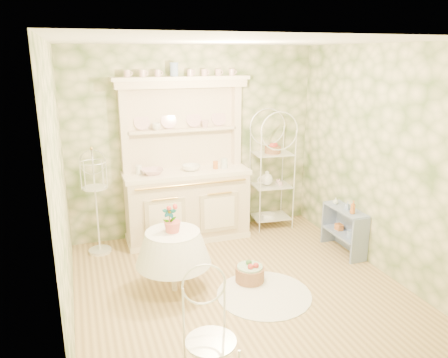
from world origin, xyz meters
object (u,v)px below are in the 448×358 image
object	(u,v)px
birdcage_stand	(96,199)
side_shelf	(344,229)
round_table	(174,259)
cafe_chair	(211,350)
floor_basket	(250,272)
bakers_rack	(272,173)
kitchen_dresser	(186,161)

from	to	relation	value
birdcage_stand	side_shelf	bearing A→B (deg)	-18.82
side_shelf	round_table	distance (m)	2.40
cafe_chair	floor_basket	distance (m)	1.79
floor_basket	round_table	bearing A→B (deg)	173.66
bakers_rack	round_table	size ratio (longest dim) A/B	2.17
side_shelf	round_table	bearing A→B (deg)	178.54
birdcage_stand	round_table	bearing A→B (deg)	-60.83
side_shelf	cafe_chair	xyz separation A→B (m)	(-2.45, -1.84, 0.05)
kitchen_dresser	bakers_rack	size ratio (longest dim) A/B	1.34
side_shelf	round_table	world-z (taller)	round_table
kitchen_dresser	birdcage_stand	bearing A→B (deg)	-177.02
kitchen_dresser	cafe_chair	world-z (taller)	kitchen_dresser
round_table	kitchen_dresser	bearing A→B (deg)	69.39
round_table	birdcage_stand	bearing A→B (deg)	119.17
round_table	birdcage_stand	size ratio (longest dim) A/B	0.52
kitchen_dresser	floor_basket	bearing A→B (deg)	-76.06
bakers_rack	birdcage_stand	xyz separation A→B (m)	(-2.58, -0.10, -0.10)
kitchen_dresser	floor_basket	xyz separation A→B (m)	(0.36, -1.47, -1.03)
floor_basket	side_shelf	bearing A→B (deg)	12.83
side_shelf	cafe_chair	distance (m)	3.07
kitchen_dresser	round_table	world-z (taller)	kitchen_dresser
side_shelf	birdcage_stand	bearing A→B (deg)	153.86
bakers_rack	cafe_chair	world-z (taller)	bakers_rack
birdcage_stand	floor_basket	distance (m)	2.23
bakers_rack	floor_basket	distance (m)	1.94
round_table	birdcage_stand	world-z (taller)	birdcage_stand
cafe_chair	kitchen_dresser	bearing A→B (deg)	85.73
round_table	cafe_chair	xyz separation A→B (m)	(-0.07, -1.60, -0.02)
round_table	bakers_rack	bearing A→B (deg)	37.26
kitchen_dresser	side_shelf	bearing A→B (deg)	-31.07
bakers_rack	side_shelf	size ratio (longest dim) A/B	2.26
side_shelf	round_table	xyz separation A→B (m)	(-2.38, -0.24, 0.07)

